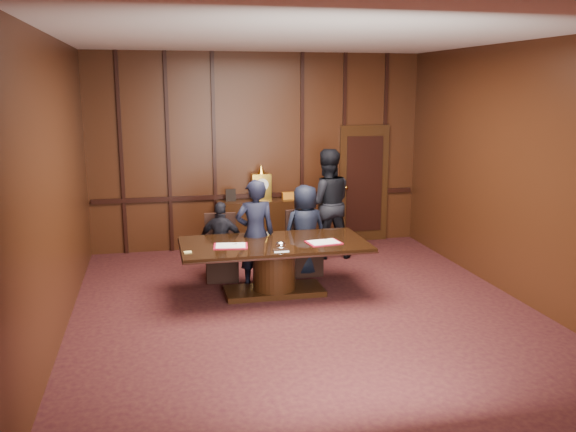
% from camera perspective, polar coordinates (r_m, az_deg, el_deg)
% --- Properties ---
extents(room, '(7.00, 7.04, 3.50)m').
position_cam_1_polar(room, '(7.82, 1.93, 3.35)').
color(room, black).
rests_on(room, ground).
extents(sideboard, '(1.60, 0.45, 1.54)m').
position_cam_1_polar(sideboard, '(11.04, -2.48, -0.63)').
color(sideboard, black).
rests_on(sideboard, ground).
extents(conference_table, '(2.62, 1.32, 0.76)m').
position_cam_1_polar(conference_table, '(8.63, -1.31, -4.08)').
color(conference_table, black).
rests_on(conference_table, ground).
extents(folder_left, '(0.50, 0.39, 0.02)m').
position_cam_1_polar(folder_left, '(8.37, -5.39, -2.80)').
color(folder_left, '#A90F29').
rests_on(folder_left, conference_table).
extents(folder_right, '(0.50, 0.39, 0.02)m').
position_cam_1_polar(folder_right, '(8.53, 3.35, -2.48)').
color(folder_right, '#A90F29').
rests_on(folder_right, conference_table).
extents(inkstand, '(0.20, 0.14, 0.12)m').
position_cam_1_polar(inkstand, '(8.12, -0.70, -2.87)').
color(inkstand, white).
rests_on(inkstand, conference_table).
extents(notepad, '(0.11, 0.08, 0.01)m').
position_cam_1_polar(notepad, '(8.13, -9.37, -3.36)').
color(notepad, '#FFED7C').
rests_on(notepad, conference_table).
extents(chair_left, '(0.51, 0.51, 0.99)m').
position_cam_1_polar(chair_left, '(9.43, -6.22, -4.12)').
color(chair_left, black).
rests_on(chair_left, ground).
extents(chair_right, '(0.52, 0.52, 0.99)m').
position_cam_1_polar(chair_right, '(9.64, 1.47, -3.68)').
color(chair_right, black).
rests_on(chair_right, ground).
extents(signatory_left, '(0.77, 0.52, 1.21)m').
position_cam_1_polar(signatory_left, '(9.27, -6.22, -2.38)').
color(signatory_left, black).
rests_on(signatory_left, ground).
extents(signatory_right, '(0.76, 0.56, 1.43)m').
position_cam_1_polar(signatory_right, '(9.47, 1.60, -1.34)').
color(signatory_right, black).
rests_on(signatory_right, ground).
extents(witness_left, '(0.60, 0.41, 1.60)m').
position_cam_1_polar(witness_left, '(8.90, -3.08, -1.66)').
color(witness_left, black).
rests_on(witness_left, ground).
extents(witness_right, '(0.96, 0.77, 1.88)m').
position_cam_1_polar(witness_right, '(10.45, 3.62, 1.17)').
color(witness_right, black).
rests_on(witness_right, ground).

